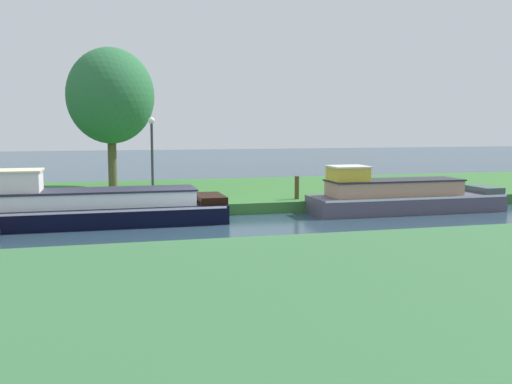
{
  "coord_description": "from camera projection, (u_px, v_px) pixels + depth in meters",
  "views": [
    {
      "loc": [
        -3.51,
        -17.73,
        3.14
      ],
      "look_at": [
        1.49,
        1.2,
        0.9
      ],
      "focal_mm": 40.46,
      "sensor_mm": 36.0,
      "label": 1
    }
  ],
  "objects": [
    {
      "name": "black_barge",
      "position": [
        85.0,
        208.0,
        18.31
      ],
      "size": [
        9.14,
        2.18,
        1.81
      ],
      "color": "black",
      "rests_on": "ground_plane"
    },
    {
      "name": "riverbank_far",
      "position": [
        189.0,
        194.0,
        24.98
      ],
      "size": [
        72.0,
        10.0,
        0.4
      ],
      "primitive_type": "cube",
      "color": "#326A2E",
      "rests_on": "ground_plane"
    },
    {
      "name": "lamp_post",
      "position": [
        152.0,
        148.0,
        21.64
      ],
      "size": [
        0.24,
        0.24,
        3.07
      ],
      "color": "#333338",
      "rests_on": "riverbank_far"
    },
    {
      "name": "willow_tree_left",
      "position": [
        111.0,
        96.0,
        25.58
      ],
      "size": [
        3.85,
        4.47,
        6.2
      ],
      "color": "brown",
      "rests_on": "riverbank_far"
    },
    {
      "name": "ground_plane",
      "position": [
        220.0,
        226.0,
        18.27
      ],
      "size": [
        120.0,
        120.0,
        0.0
      ],
      "primitive_type": "plane",
      "color": "#253B4A"
    },
    {
      "name": "riverbank_near",
      "position": [
        326.0,
        303.0,
        9.61
      ],
      "size": [
        72.0,
        10.0,
        0.4
      ],
      "primitive_type": "cube",
      "color": "#33663A",
      "rests_on": "ground_plane"
    },
    {
      "name": "mooring_post_near",
      "position": [
        297.0,
        188.0,
        21.74
      ],
      "size": [
        0.17,
        0.17,
        0.87
      ],
      "primitive_type": "cylinder",
      "color": "#493F1F",
      "rests_on": "riverbank_far"
    },
    {
      "name": "slate_narrowboat",
      "position": [
        401.0,
        196.0,
        21.14
      ],
      "size": [
        7.27,
        1.89,
        1.74
      ],
      "color": "#4D485A",
      "rests_on": "ground_plane"
    }
  ]
}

